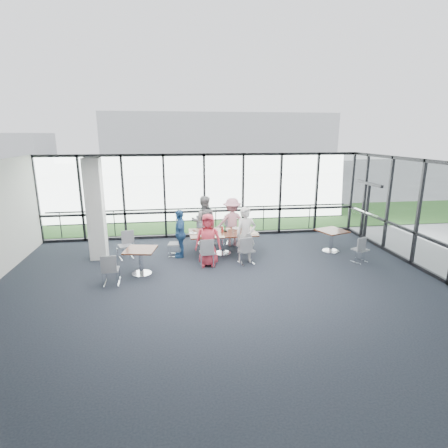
{
  "coord_description": "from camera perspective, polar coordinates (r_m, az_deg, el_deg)",
  "views": [
    {
      "loc": [
        -1.17,
        -8.15,
        3.88
      ],
      "look_at": [
        0.4,
        2.54,
        1.1
      ],
      "focal_mm": 28.0,
      "sensor_mm": 36.0,
      "label": 1
    }
  ],
  "objects": [
    {
      "name": "chair_spare_la",
      "position": [
        9.75,
        -18.01,
        -7.09
      ],
      "size": [
        0.43,
        0.43,
        0.84
      ],
      "primitive_type": null,
      "rotation": [
        0.0,
        0.0,
        0.04
      ],
      "color": "gray",
      "rests_on": "ground"
    },
    {
      "name": "menu_b",
      "position": [
        11.44,
        4.84,
        -1.5
      ],
      "size": [
        0.34,
        0.25,
        0.0
      ],
      "primitive_type": "cube",
      "rotation": [
        0.0,
        0.0,
        0.09
      ],
      "color": "silver",
      "rests_on": "main_table"
    },
    {
      "name": "plate_nl",
      "position": [
        11.12,
        -3.24,
        -1.91
      ],
      "size": [
        0.27,
        0.27,
        0.01
      ],
      "primitive_type": "cylinder",
      "color": "white",
      "rests_on": "main_table"
    },
    {
      "name": "chair_main_end",
      "position": [
        11.55,
        -8.05,
        -3.21
      ],
      "size": [
        0.47,
        0.47,
        0.82
      ],
      "primitive_type": null,
      "rotation": [
        0.0,
        0.0,
        -1.77
      ],
      "color": "gray",
      "rests_on": "ground"
    },
    {
      "name": "diner_end",
      "position": [
        11.34,
        -7.18,
        -1.53
      ],
      "size": [
        0.5,
        0.92,
        1.57
      ],
      "primitive_type": "imported",
      "rotation": [
        0.0,
        0.0,
        -1.57
      ],
      "color": "#2B5A93",
      "rests_on": "ground"
    },
    {
      "name": "side_table_left",
      "position": [
        10.16,
        -13.47,
        -4.66
      ],
      "size": [
        0.97,
        0.97,
        0.75
      ],
      "rotation": [
        0.0,
        0.0,
        -0.19
      ],
      "color": "#3D1A13",
      "rests_on": "ground"
    },
    {
      "name": "chair_spare_lb",
      "position": [
        11.62,
        -15.77,
        -3.43
      ],
      "size": [
        0.53,
        0.53,
        0.85
      ],
      "primitive_type": null,
      "rotation": [
        0.0,
        0.0,
        3.48
      ],
      "color": "gray",
      "rests_on": "ground"
    },
    {
      "name": "wall_front",
      "position": [
        4.06,
        10.57,
        -20.06
      ],
      "size": [
        12.0,
        0.1,
        3.2
      ],
      "primitive_type": "cube",
      "color": "silver",
      "rests_on": "ground"
    },
    {
      "name": "chair_main_nl",
      "position": [
        10.53,
        -2.72,
        -4.67
      ],
      "size": [
        0.48,
        0.48,
        0.88
      ],
      "primitive_type": null,
      "rotation": [
        0.0,
        0.0,
        0.13
      ],
      "color": "gray",
      "rests_on": "ground"
    },
    {
      "name": "tumbler_d",
      "position": [
        11.26,
        -3.64,
        -1.35
      ],
      "size": [
        0.07,
        0.07,
        0.15
      ],
      "primitive_type": "cylinder",
      "color": "white",
      "rests_on": "main_table"
    },
    {
      "name": "chair_main_fr",
      "position": [
        12.69,
        1.45,
        -1.1
      ],
      "size": [
        0.57,
        0.57,
        0.97
      ],
      "primitive_type": null,
      "rotation": [
        0.0,
        0.0,
        2.91
      ],
      "color": "gray",
      "rests_on": "ground"
    },
    {
      "name": "tumbler_b",
      "position": [
        11.31,
        1.54,
        -1.29
      ],
      "size": [
        0.07,
        0.07,
        0.13
      ],
      "primitive_type": "cylinder",
      "color": "white",
      "rests_on": "main_table"
    },
    {
      "name": "curtain_wall_back",
      "position": [
        13.39,
        -3.22,
        4.61
      ],
      "size": [
        12.0,
        0.1,
        3.2
      ],
      "primitive_type": "cube",
      "color": "white",
      "rests_on": "ground"
    },
    {
      "name": "apron",
      "position": [
        18.6,
        -4.55,
        2.29
      ],
      "size": [
        80.0,
        70.0,
        0.02
      ],
      "primitive_type": "cube",
      "color": "slate",
      "rests_on": "ground"
    },
    {
      "name": "diner_near_right",
      "position": [
        10.74,
        3.59,
        -1.84
      ],
      "size": [
        0.7,
        0.56,
        1.75
      ],
      "primitive_type": "imported",
      "rotation": [
        0.0,
        0.0,
        0.16
      ],
      "color": "silver",
      "rests_on": "ground"
    },
    {
      "name": "chair_main_nr",
      "position": [
        10.75,
        3.69,
        -4.32
      ],
      "size": [
        0.51,
        0.51,
        0.86
      ],
      "primitive_type": null,
      "rotation": [
        0.0,
        0.0,
        0.24
      ],
      "color": "gray",
      "rests_on": "ground"
    },
    {
      "name": "plate_end",
      "position": [
        11.42,
        -5.06,
        -1.49
      ],
      "size": [
        0.27,
        0.27,
        0.01
      ],
      "primitive_type": "cylinder",
      "color": "white",
      "rests_on": "main_table"
    },
    {
      "name": "exit_door",
      "position": [
        14.18,
        22.27,
        1.83
      ],
      "size": [
        0.12,
        1.6,
        2.1
      ],
      "primitive_type": "cube",
      "color": "black",
      "rests_on": "ground"
    },
    {
      "name": "structural_column",
      "position": [
        11.64,
        -20.24,
        2.23
      ],
      "size": [
        0.5,
        0.5,
        3.2
      ],
      "primitive_type": "cube",
      "color": "white",
      "rests_on": "ground"
    },
    {
      "name": "chair_spare_r",
      "position": [
        11.65,
        21.36,
        -3.91
      ],
      "size": [
        0.53,
        0.53,
        0.82
      ],
      "primitive_type": null,
      "rotation": [
        0.0,
        0.0,
        0.41
      ],
      "color": "gray",
      "rests_on": "ground"
    },
    {
      "name": "plate_nr",
      "position": [
        11.27,
        3.57,
        -1.68
      ],
      "size": [
        0.24,
        0.24,
        0.01
      ],
      "primitive_type": "cylinder",
      "color": "white",
      "rests_on": "main_table"
    },
    {
      "name": "diner_near_left",
      "position": [
        10.5,
        -2.6,
        -2.63
      ],
      "size": [
        0.86,
        0.64,
        1.6
      ],
      "primitive_type": "imported",
      "rotation": [
        0.0,
        0.0,
        -0.17
      ],
      "color": "#CA3444",
      "rests_on": "ground"
    },
    {
      "name": "curtain_wall_right",
      "position": [
        11.09,
        32.22,
        0.3
      ],
      "size": [
        0.1,
        10.0,
        3.2
      ],
      "primitive_type": "cube",
      "color": "white",
      "rests_on": "ground"
    },
    {
      "name": "menu_a",
      "position": [
        10.98,
        -0.72,
        -2.12
      ],
      "size": [
        0.32,
        0.23,
        0.0
      ],
      "primitive_type": "cube",
      "rotation": [
        0.0,
        0.0,
        0.02
      ],
      "color": "silver",
      "rests_on": "main_table"
    },
    {
      "name": "side_table_right",
      "position": [
        12.33,
        17.2,
        -1.51
      ],
      "size": [
        1.09,
        1.09,
        0.75
      ],
      "rotation": [
        0.0,
        0.0,
        0.33
      ],
      "color": "#3D1A13",
      "rests_on": "ground"
    },
    {
      "name": "main_table",
      "position": [
        11.56,
        -0.22,
        -1.81
      ],
      "size": [
        2.21,
        1.23,
        0.75
      ],
      "rotation": [
        0.0,
        0.0,
        0.01
      ],
      "color": "#3D1A13",
      "rests_on": "ground"
    },
    {
      "name": "diner_far_left",
      "position": [
        12.35,
        -3.31,
        0.46
      ],
      "size": [
        0.91,
        0.6,
        1.81
      ],
      "primitive_type": "imported",
      "rotation": [
        0.0,
        0.0,
        3.07
      ],
      "color": "gray",
      "rests_on": "ground"
    },
    {
      "name": "diner_far_right",
      "position": [
        12.39,
        1.33,
        0.32
      ],
      "size": [
        1.12,
        0.59,
        1.72
      ],
      "primitive_type": "imported",
      "rotation": [
        0.0,
        0.0,
        3.13
      ],
      "color": "#CC8695",
      "rests_on": "ground"
    },
    {
      "name": "menu_c",
      "position": [
        11.94,
        0.37,
        -0.76
      ],
      "size": [
        0.3,
        0.23,
        0.0
      ],
      "primitive_type": "cube",
      "rotation": [
        0.0,
        0.0,
        0.16
      ],
      "color": "silver",
      "rests_on": "main_table"
    },
    {
      "name": "hangar_main",
      "position": [
        40.49,
        -1.02,
        13.2
      ],
      "size": [
        24.0,
        10.0,
        6.0
      ],
      "primitive_type": "cube",
      "color": "silver",
      "rests_on": "ground"
    },
    {
      "name": "tumbler_c",
      "position": [
        11.82,
        -0.39,
        -0.59
      ],
      "size": [
        0.07,
        0.07,
        0.13
      ],
      "primitive_type": "cylinder",
      "color": "white",
      "rests_on": "main_table"
    },
    {
      "name": "condiment_caddy",
      "position": [
        11.56,
        0.28,
        -1.17
      ],
      "size": [
        0.1,
        0.07,
        0.04
      ],
      "primitive_type": "cube",
      "color": "black",
      "rests_on": "main_table"
    },
    {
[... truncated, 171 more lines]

